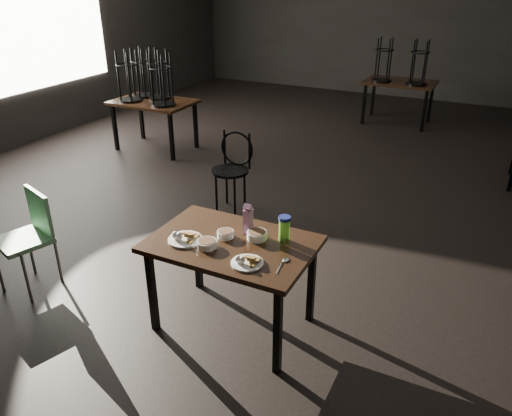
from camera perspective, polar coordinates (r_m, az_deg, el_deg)
The scene contains 13 objects.
main_table at distance 3.70m, azimuth -2.76°, elevation -4.92°, with size 1.20×0.80×0.75m.
plate_left at distance 3.69m, azimuth -8.15°, elevation -3.39°, with size 0.26×0.26×0.08m.
plate_right at distance 3.38m, azimuth -1.06°, elevation -6.13°, with size 0.22×0.22×0.07m.
bowl_near at distance 3.71m, azimuth -3.52°, elevation -2.95°, with size 0.12×0.12×0.05m.
bowl_far at distance 3.67m, azimuth 0.11°, elevation -3.11°, with size 0.15×0.15×0.06m.
bowl_big at distance 3.59m, azimuth -5.64°, elevation -4.07°, with size 0.15×0.15×0.05m.
juice_carton at distance 3.72m, azimuth -0.91°, elevation -1.32°, with size 0.06×0.06×0.24m.
water_bottle at distance 3.62m, azimuth 3.26°, elevation -2.36°, with size 0.12×0.12×0.20m.
spoon at distance 3.42m, azimuth 3.32°, elevation -6.06°, with size 0.05×0.22×0.01m.
bentwood_chair at distance 5.71m, azimuth -2.67°, elevation 4.99°, with size 0.42×0.42×0.89m.
school_chair at distance 4.67m, azimuth -24.45°, elevation -2.48°, with size 0.51×0.51×0.87m.
bg_table_left at distance 7.79m, azimuth -11.85°, elevation 12.28°, with size 1.20×0.80×1.48m.
bg_table_far at distance 9.32m, azimuth 16.12°, elevation 13.71°, with size 1.20×0.80×1.48m.
Camera 1 is at (1.69, -5.13, 2.56)m, focal length 35.00 mm.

